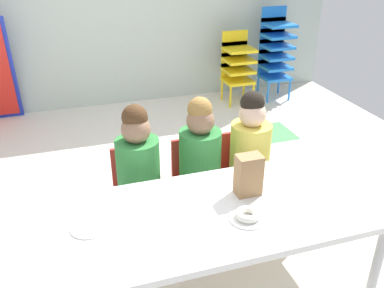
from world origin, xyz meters
TOP-DOWN VIEW (x-y plane):
  - ground_plane at (-0.00, -0.01)m, footprint 5.27×4.48m
  - craft_table at (-0.04, -0.88)m, footprint 1.94×0.74m
  - seated_child_near_camera at (-0.19, -0.29)m, footprint 0.32×0.31m
  - seated_child_middle_seat at (0.20, -0.29)m, footprint 0.32×0.31m
  - seated_child_far_right at (0.54, -0.29)m, footprint 0.32×0.31m
  - kid_chair_yellow_stack at (1.37, 1.83)m, footprint 0.32×0.30m
  - kid_chair_blue_stack at (1.84, 1.83)m, footprint 0.32×0.30m
  - paper_bag_brown at (0.29, -0.79)m, footprint 0.13×0.09m
  - paper_plate_near_edge at (0.20, -0.99)m, footprint 0.18×0.18m
  - paper_plate_center_table at (-0.52, -0.83)m, footprint 0.18×0.18m
  - donut_powdered_on_plate at (0.20, -0.99)m, footprint 0.12×0.12m

SIDE VIEW (x-z plane):
  - ground_plane at x=0.00m, z-range -0.02..0.00m
  - kid_chair_yellow_stack at x=1.37m, z-range 0.06..0.86m
  - craft_table at x=-0.04m, z-range 0.24..0.80m
  - seated_child_near_camera at x=-0.19m, z-range 0.10..1.01m
  - seated_child_middle_seat at x=0.20m, z-range 0.10..1.01m
  - seated_child_far_right at x=0.54m, z-range 0.10..1.01m
  - paper_plate_near_edge at x=0.20m, z-range 0.56..0.57m
  - paper_plate_center_table at x=-0.52m, z-range 0.56..0.57m
  - kid_chair_blue_stack at x=1.84m, z-range 0.06..1.10m
  - donut_powdered_on_plate at x=0.20m, z-range 0.57..0.61m
  - paper_bag_brown at x=0.29m, z-range 0.56..0.78m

